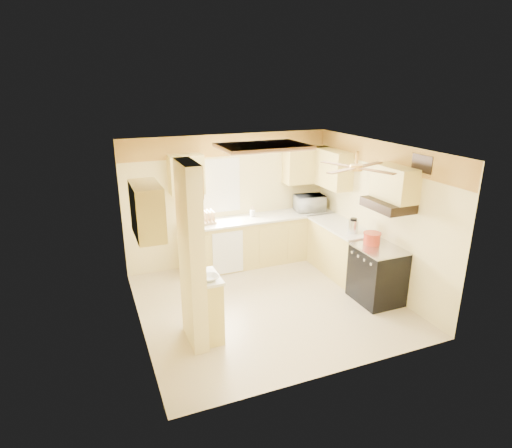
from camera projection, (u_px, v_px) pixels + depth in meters
name	position (u px, v px, depth m)	size (l,w,h in m)	color
floor	(268.00, 303.00, 6.92)	(4.00, 4.00, 0.00)	beige
ceiling	(270.00, 149.00, 6.12)	(4.00, 4.00, 0.00)	white
wall_back	(229.00, 200.00, 8.19)	(4.00, 4.00, 0.00)	beige
wall_front	(337.00, 283.00, 4.86)	(4.00, 4.00, 0.00)	beige
wall_left	(135.00, 249.00, 5.81)	(3.80, 3.80, 0.00)	beige
wall_right	(377.00, 216.00, 7.24)	(3.80, 3.80, 0.00)	beige
wallpaper_border	(228.00, 145.00, 7.84)	(4.00, 0.02, 0.40)	#F8BE49
partition_column	(191.00, 257.00, 5.56)	(0.20, 0.70, 2.50)	beige
partition_ledge	(210.00, 308.00, 5.89)	(0.25, 0.55, 0.90)	#DCC46C
ledge_top	(209.00, 277.00, 5.74)	(0.28, 0.58, 0.04)	silver
lower_cabinets_back	(259.00, 241.00, 8.36)	(3.00, 0.60, 0.90)	#DCC46C
lower_cabinets_right	(340.00, 250.00, 7.91)	(0.60, 1.40, 0.90)	#DCC46C
countertop_back	(259.00, 218.00, 8.20)	(3.04, 0.64, 0.04)	silver
countertop_right	(341.00, 226.00, 7.76)	(0.64, 1.44, 0.04)	silver
dishwasher_panel	(228.00, 253.00, 7.83)	(0.58, 0.02, 0.80)	white
window	(216.00, 186.00, 7.99)	(0.92, 0.02, 1.02)	white
upper_cab_back_left	(186.00, 175.00, 7.54)	(0.60, 0.35, 0.70)	#DCC46C
upper_cab_back_right	(306.00, 165.00, 8.40)	(0.90, 0.35, 0.70)	#DCC46C
upper_cab_right	(331.00, 168.00, 8.08)	(0.35, 1.00, 0.70)	#DCC46C
upper_cab_left_wall	(147.00, 211.00, 5.46)	(0.35, 0.75, 0.70)	#DCC46C
upper_cab_over_stove	(395.00, 183.00, 6.47)	(0.35, 0.76, 0.52)	#DCC46C
stove	(377.00, 274.00, 6.89)	(0.68, 0.77, 0.92)	black
range_hood	(388.00, 205.00, 6.54)	(0.50, 0.76, 0.14)	black
poster_menu	(198.00, 212.00, 5.41)	(0.02, 0.42, 0.57)	black
poster_nashville	(200.00, 259.00, 5.61)	(0.02, 0.42, 0.57)	black
ceiling_light_panel	(263.00, 147.00, 6.61)	(1.35, 0.95, 0.06)	brown
ceiling_fan	(356.00, 167.00, 5.93)	(1.15, 1.15, 0.26)	gold
vent_grate	(422.00, 164.00, 6.10)	(0.02, 0.40, 0.25)	black
microwave	(310.00, 203.00, 8.54)	(0.57, 0.39, 0.32)	white
bowl	(209.00, 278.00, 5.61)	(0.24, 0.24, 0.06)	white
dutch_oven	(372.00, 238.00, 6.89)	(0.29, 0.29, 0.19)	#BA331E
kettle	(353.00, 226.00, 7.32)	(0.17, 0.17, 0.26)	silver
dish_rack	(204.00, 219.00, 7.80)	(0.41, 0.31, 0.23)	tan
utensil_crock	(252.00, 213.00, 8.20)	(0.10, 0.10, 0.20)	white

